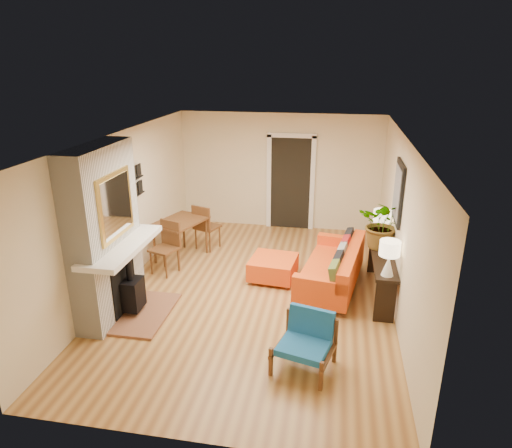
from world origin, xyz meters
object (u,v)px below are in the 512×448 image
object	(u,v)px
sofa	(336,268)
lamp_near	(389,254)
dining_table	(183,229)
houseplant	(383,224)
lamp_far	(382,221)
ottoman	(273,267)
console_table	(382,263)
blue_chair	(307,338)

from	to	relation	value
sofa	lamp_near	size ratio (longest dim) A/B	3.94
dining_table	houseplant	distance (m)	3.71
sofa	dining_table	xyz separation A→B (m)	(-2.92, 0.66, 0.28)
dining_table	lamp_far	world-z (taller)	lamp_far
sofa	lamp_far	xyz separation A→B (m)	(0.73, 0.52, 0.71)
ottoman	console_table	distance (m)	1.88
blue_chair	console_table	world-z (taller)	console_table
blue_chair	lamp_far	size ratio (longest dim) A/B	1.55
lamp_near	houseplant	bearing A→B (deg)	90.55
ottoman	console_table	xyz separation A→B (m)	(1.82, -0.27, 0.35)
sofa	dining_table	world-z (taller)	dining_table
ottoman	lamp_far	size ratio (longest dim) A/B	1.58
blue_chair	houseplant	size ratio (longest dim) A/B	0.99
blue_chair	lamp_near	distance (m)	1.81
dining_table	console_table	distance (m)	3.74
lamp_far	houseplant	world-z (taller)	houseplant
dining_table	lamp_near	world-z (taller)	lamp_near
blue_chair	houseplant	bearing A→B (deg)	65.77
blue_chair	console_table	bearing A→B (deg)	62.53
lamp_near	houseplant	size ratio (longest dim) A/B	0.64
ottoman	lamp_near	distance (m)	2.25
sofa	dining_table	size ratio (longest dim) A/B	1.18
lamp_far	blue_chair	bearing A→B (deg)	-111.38
lamp_far	lamp_near	bearing A→B (deg)	-90.00
sofa	ottoman	xyz separation A→B (m)	(-1.09, 0.11, -0.12)
dining_table	lamp_near	bearing A→B (deg)	-23.15
houseplant	lamp_far	bearing A→B (deg)	88.48
blue_chair	lamp_far	distance (m)	3.00
sofa	houseplant	bearing A→B (deg)	10.86
lamp_near	dining_table	bearing A→B (deg)	156.85
houseplant	lamp_near	bearing A→B (deg)	-89.45
houseplant	console_table	bearing A→B (deg)	-88.06
sofa	ottoman	world-z (taller)	sofa
sofa	console_table	xyz separation A→B (m)	(0.73, -0.16, 0.23)
dining_table	console_table	size ratio (longest dim) A/B	0.98
lamp_near	console_table	bearing A→B (deg)	90.00
dining_table	console_table	world-z (taller)	dining_table
lamp_far	houseplant	size ratio (longest dim) A/B	0.64
sofa	houseplant	world-z (taller)	houseplant
dining_table	console_table	xyz separation A→B (m)	(3.65, -0.82, -0.05)
lamp_near	houseplant	world-z (taller)	houseplant
blue_chair	console_table	distance (m)	2.32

